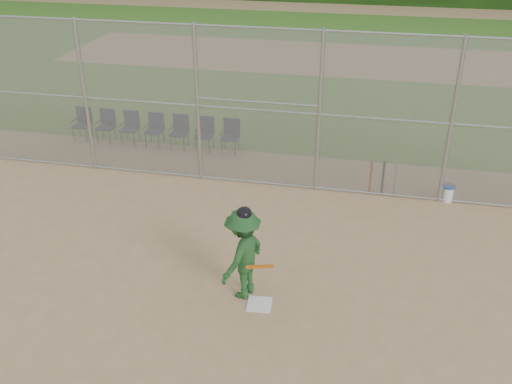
% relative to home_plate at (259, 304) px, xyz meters
% --- Properties ---
extents(ground, '(100.00, 100.00, 0.00)m').
position_rel_home_plate_xyz_m(ground, '(-0.54, -0.25, -0.01)').
color(ground, tan).
rests_on(ground, ground).
extents(grass_strip, '(100.00, 100.00, 0.00)m').
position_rel_home_plate_xyz_m(grass_strip, '(-0.54, 17.75, -0.00)').
color(grass_strip, '#34621D').
rests_on(grass_strip, ground).
extents(dirt_patch_far, '(24.00, 24.00, 0.00)m').
position_rel_home_plate_xyz_m(dirt_patch_far, '(-0.54, 17.75, -0.00)').
color(dirt_patch_far, tan).
rests_on(dirt_patch_far, ground).
extents(backstop_fence, '(16.09, 0.09, 4.00)m').
position_rel_home_plate_xyz_m(backstop_fence, '(-0.54, 4.75, 2.06)').
color(backstop_fence, gray).
rests_on(backstop_fence, ground).
extents(home_plate, '(0.47, 0.47, 0.02)m').
position_rel_home_plate_xyz_m(home_plate, '(0.00, 0.00, 0.00)').
color(home_plate, white).
rests_on(home_plate, ground).
extents(batter_at_plate, '(1.09, 1.42, 1.86)m').
position_rel_home_plate_xyz_m(batter_at_plate, '(-0.35, 0.25, 0.89)').
color(batter_at_plate, '#1E4C22').
rests_on(batter_at_plate, ground).
extents(water_cooler, '(0.31, 0.31, 0.40)m').
position_rel_home_plate_xyz_m(water_cooler, '(3.66, 4.85, 0.19)').
color(water_cooler, white).
rests_on(water_cooler, ground).
extents(spare_bats, '(0.66, 0.25, 0.85)m').
position_rel_home_plate_xyz_m(spare_bats, '(2.09, 4.88, 0.41)').
color(spare_bats, '#D84C14').
rests_on(spare_bats, ground).
extents(chair_0, '(0.54, 0.52, 0.96)m').
position_rel_home_plate_xyz_m(chair_0, '(-6.80, 6.57, 0.47)').
color(chair_0, '#0E1333').
rests_on(chair_0, ground).
extents(chair_1, '(0.54, 0.52, 0.96)m').
position_rel_home_plate_xyz_m(chair_1, '(-6.04, 6.57, 0.47)').
color(chair_1, '#0E1333').
rests_on(chair_1, ground).
extents(chair_2, '(0.54, 0.52, 0.96)m').
position_rel_home_plate_xyz_m(chair_2, '(-5.28, 6.57, 0.47)').
color(chair_2, '#0E1333').
rests_on(chair_2, ground).
extents(chair_3, '(0.54, 0.52, 0.96)m').
position_rel_home_plate_xyz_m(chair_3, '(-4.51, 6.57, 0.47)').
color(chair_3, '#0E1333').
rests_on(chair_3, ground).
extents(chair_4, '(0.54, 0.52, 0.96)m').
position_rel_home_plate_xyz_m(chair_4, '(-3.75, 6.57, 0.47)').
color(chair_4, '#0E1333').
rests_on(chair_4, ground).
extents(chair_5, '(0.54, 0.52, 0.96)m').
position_rel_home_plate_xyz_m(chair_5, '(-2.98, 6.57, 0.47)').
color(chair_5, '#0E1333').
rests_on(chair_5, ground).
extents(chair_6, '(0.54, 0.52, 0.96)m').
position_rel_home_plate_xyz_m(chair_6, '(-2.22, 6.57, 0.47)').
color(chair_6, '#0E1333').
rests_on(chair_6, ground).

